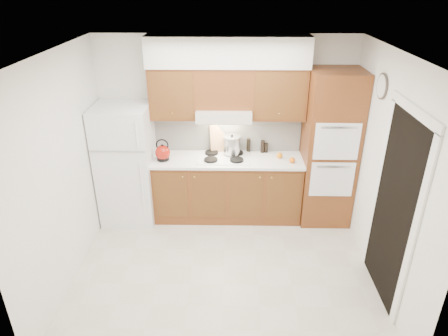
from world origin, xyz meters
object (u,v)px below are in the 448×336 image
object	(u,v)px
oven_cabinet	(329,149)
stock_pot	(232,145)
fridge	(127,164)
kettle	(163,153)

from	to	relation	value
oven_cabinet	stock_pot	bearing A→B (deg)	174.06
fridge	kettle	bearing A→B (deg)	-2.28
oven_cabinet	kettle	bearing A→B (deg)	-178.61
fridge	oven_cabinet	distance (m)	2.86
fridge	oven_cabinet	world-z (taller)	oven_cabinet
stock_pot	kettle	bearing A→B (deg)	-168.46
oven_cabinet	stock_pot	size ratio (longest dim) A/B	8.86
oven_cabinet	kettle	distance (m)	2.32
fridge	stock_pot	xyz separation A→B (m)	(1.49, 0.18, 0.23)
fridge	kettle	xyz separation A→B (m)	(0.53, -0.02, 0.20)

